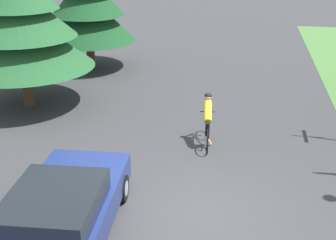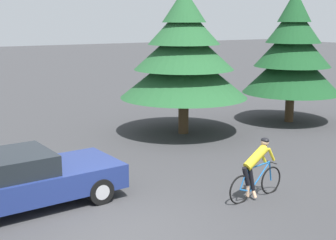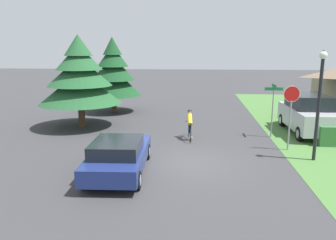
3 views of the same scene
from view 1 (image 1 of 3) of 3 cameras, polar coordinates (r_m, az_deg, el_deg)
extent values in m
plane|color=#38383A|center=(10.24, 3.16, -11.68)|extent=(140.00, 140.00, 0.00)
cube|color=navy|center=(9.51, -12.65, -11.19)|extent=(2.11, 4.58, 0.57)
cube|color=black|center=(8.90, -13.77, -9.90)|extent=(1.75, 2.20, 0.46)
cylinder|color=black|center=(11.11, -14.19, -7.59)|extent=(0.29, 0.62, 0.61)
cylinder|color=#ADADB2|center=(11.11, -14.19, -7.59)|extent=(0.29, 0.37, 0.35)
cylinder|color=black|center=(10.68, -5.77, -8.26)|extent=(0.29, 0.62, 0.61)
cylinder|color=#ADADB2|center=(10.68, -5.77, -8.26)|extent=(0.29, 0.37, 0.35)
torus|color=black|center=(12.82, 4.81, -2.61)|extent=(0.11, 0.70, 0.70)
torus|color=black|center=(13.80, 4.76, -0.74)|extent=(0.11, 0.70, 0.70)
cylinder|color=#1E66B2|center=(13.00, 4.82, -1.45)|extent=(0.05, 0.19, 0.57)
cylinder|color=#1E66B2|center=(13.35, 4.80, -0.69)|extent=(0.10, 0.67, 0.63)
cylinder|color=#1E66B2|center=(13.18, 4.85, 0.31)|extent=(0.11, 0.79, 0.08)
cylinder|color=#1E66B2|center=(13.00, 4.79, -2.53)|extent=(0.07, 0.36, 0.15)
cylinder|color=#1E66B2|center=(12.82, 4.83, -1.52)|extent=(0.05, 0.22, 0.46)
cylinder|color=#1E66B2|center=(13.67, 4.80, 0.13)|extent=(0.05, 0.12, 0.50)
cylinder|color=black|center=(13.54, 4.83, 1.02)|extent=(0.44, 0.07, 0.02)
ellipsoid|color=black|center=(12.81, 4.86, -0.35)|extent=(0.10, 0.21, 0.05)
cylinder|color=black|center=(12.88, 4.80, -1.11)|extent=(0.13, 0.26, 0.48)
cylinder|color=black|center=(13.06, 4.85, -1.15)|extent=(0.13, 0.27, 0.63)
cylinder|color=tan|center=(13.10, 4.75, -2.47)|extent=(0.08, 0.08, 0.30)
cylinder|color=tan|center=(13.28, 5.01, -2.57)|extent=(0.17, 0.08, 0.21)
cylinder|color=yellow|center=(13.01, 4.88, 1.05)|extent=(0.29, 0.73, 0.55)
cylinder|color=yellow|center=(13.25, 4.81, 1.38)|extent=(0.09, 0.26, 0.36)
cylinder|color=yellow|center=(13.51, 4.91, 1.79)|extent=(0.09, 0.26, 0.36)
sphere|color=tan|center=(13.17, 4.91, 2.82)|extent=(0.19, 0.19, 0.19)
ellipsoid|color=black|center=(13.16, 4.92, 3.02)|extent=(0.22, 0.18, 0.12)
cylinder|color=#4C3823|center=(16.83, -16.71, 3.97)|extent=(0.38, 0.38, 1.38)
cone|color=#23562D|center=(16.42, -17.34, 9.34)|extent=(4.69, 4.69, 1.86)
cone|color=#23562D|center=(16.25, -17.71, 12.47)|extent=(3.66, 3.66, 1.64)
cylinder|color=#4C3823|center=(20.96, -9.42, 7.93)|extent=(0.36, 0.36, 1.22)
cone|color=#194723|center=(20.63, -9.70, 12.23)|extent=(3.96, 3.96, 1.98)
camera|label=2|loc=(8.58, 62.99, -0.48)|focal=50.00mm
camera|label=3|loc=(4.11, -160.50, -41.40)|focal=35.00mm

